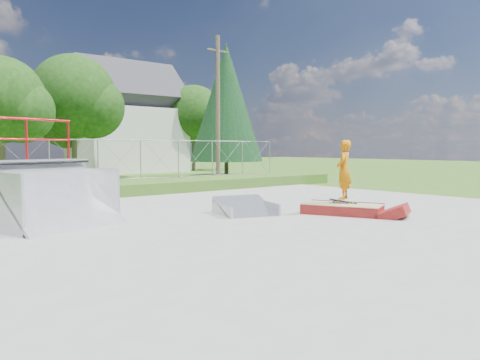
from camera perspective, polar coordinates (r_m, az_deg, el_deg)
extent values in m
plane|color=#375E1A|center=(11.91, 3.30, -5.46)|extent=(120.00, 120.00, 0.00)
cube|color=gray|center=(11.91, 3.30, -5.37)|extent=(20.00, 16.00, 0.04)
cube|color=#375E1A|center=(19.86, -15.74, -1.08)|extent=(24.00, 3.00, 0.50)
cube|color=maroon|center=(13.84, 12.36, -3.58)|extent=(1.85, 2.44, 0.31)
cube|color=#A1875C|center=(13.82, 12.37, -2.90)|extent=(1.88, 2.46, 0.02)
cube|color=black|center=(13.97, 12.47, -2.60)|extent=(0.64, 0.77, 0.13)
imported|color=orange|center=(13.90, 12.52, 0.93)|extent=(0.75, 0.65, 1.72)
cube|color=silver|center=(38.55, -13.55, 4.70)|extent=(8.00, 6.00, 5.00)
cube|color=#34343A|center=(38.75, -13.63, 9.73)|extent=(8.40, 6.08, 6.08)
cylinder|color=brown|center=(25.86, -2.72, 8.53)|extent=(0.24, 0.24, 8.00)
cylinder|color=brown|center=(27.27, -26.95, 2.03)|extent=(0.30, 0.30, 2.45)
sphere|color=#13330E|center=(27.37, -27.17, 8.70)|extent=(4.48, 4.48, 4.48)
sphere|color=#13330E|center=(26.99, -25.11, 7.65)|extent=(3.36, 3.36, 3.36)
cylinder|color=brown|center=(30.47, -19.52, 2.72)|extent=(0.30, 0.30, 2.80)
sphere|color=#13330E|center=(30.62, -19.68, 9.55)|extent=(5.12, 5.12, 5.12)
sphere|color=#13330E|center=(30.31, -17.51, 8.44)|extent=(3.84, 3.84, 3.84)
cylinder|color=brown|center=(39.34, -5.66, 3.04)|extent=(0.30, 0.30, 2.62)
sphere|color=#13330E|center=(39.43, -5.70, 8.01)|extent=(4.80, 4.80, 4.80)
sphere|color=#13330E|center=(39.41, -4.11, 7.14)|extent=(3.60, 3.60, 3.60)
cylinder|color=brown|center=(38.85, -20.13, 2.42)|extent=(0.30, 0.30, 2.10)
sphere|color=#13330E|center=(38.88, -20.23, 6.44)|extent=(3.84, 3.84, 3.84)
sphere|color=#13330E|center=(38.66, -18.96, 5.77)|extent=(2.88, 2.88, 2.88)
cylinder|color=brown|center=(32.52, -1.66, 1.61)|extent=(0.28, 0.28, 1.20)
cone|color=black|center=(32.64, -1.68, 9.44)|extent=(5.04, 5.04, 8.10)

